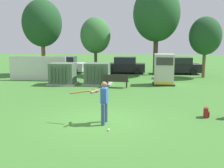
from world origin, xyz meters
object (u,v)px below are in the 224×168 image
at_px(park_bench, 116,80).
at_px(parked_car_right_of_center, 179,66).
at_px(generator_enclosure, 164,70).
at_px(transformer_west, 63,74).
at_px(batter, 103,100).
at_px(parked_car_leftmost, 64,65).
at_px(parked_car_left_of_center, 124,66).
at_px(backpack, 206,113).
at_px(sports_ball, 108,130).
at_px(transformer_mid_west, 97,74).

bearing_deg(park_bench, parked_car_right_of_center, 56.80).
bearing_deg(generator_enclosure, transformer_west, -174.57).
distance_m(park_bench, parked_car_right_of_center, 9.74).
bearing_deg(batter, parked_car_leftmost, 111.51).
bearing_deg(generator_enclosure, parked_car_left_of_center, 117.68).
distance_m(transformer_west, park_bench, 4.19).
distance_m(backpack, parked_car_leftmost, 18.29).
distance_m(transformer_west, sports_ball, 11.08).
bearing_deg(backpack, batter, -162.66).
relative_size(transformer_mid_west, batter, 1.21).
height_order(sports_ball, parked_car_leftmost, parked_car_leftmost).
xyz_separation_m(generator_enclosure, parked_car_left_of_center, (-3.42, 6.51, -0.38)).
relative_size(transformer_mid_west, backpack, 4.77).
height_order(generator_enclosure, parked_car_right_of_center, generator_enclosure).
relative_size(park_bench, batter, 1.05).
xyz_separation_m(sports_ball, parked_car_left_of_center, (-0.63, 17.22, 0.71)).
xyz_separation_m(transformer_west, backpack, (8.80, -7.72, -0.57)).
height_order(sports_ball, parked_car_right_of_center, parked_car_right_of_center).
bearing_deg(park_bench, transformer_mid_west, 142.34).
xyz_separation_m(transformer_west, transformer_mid_west, (2.58, 0.31, 0.00)).
distance_m(park_bench, backpack, 8.33).
bearing_deg(parked_car_right_of_center, parked_car_leftmost, -178.85).
bearing_deg(sports_ball, park_bench, 94.04).
xyz_separation_m(transformer_mid_west, backpack, (6.22, -8.03, -0.57)).
bearing_deg(parked_car_leftmost, backpack, -53.94).
bearing_deg(parked_car_right_of_center, transformer_west, -142.29).
relative_size(generator_enclosure, parked_car_leftmost, 0.55).
xyz_separation_m(park_bench, batter, (0.31, -8.24, 0.44)).
bearing_deg(sports_ball, backpack, 29.23).
distance_m(park_bench, batter, 8.25).
xyz_separation_m(park_bench, parked_car_right_of_center, (5.33, 8.15, 0.22)).
relative_size(transformer_mid_west, generator_enclosure, 0.91).
distance_m(transformer_west, transformer_mid_west, 2.60).
height_order(transformer_west, transformer_mid_west, same).
bearing_deg(parked_car_left_of_center, transformer_mid_west, -102.50).
xyz_separation_m(transformer_west, batter, (4.40, -9.09, 0.19)).
xyz_separation_m(sports_ball, parked_car_leftmost, (-6.70, 17.05, 0.71)).
xyz_separation_m(transformer_mid_west, generator_enclosure, (4.95, 0.40, 0.35)).
relative_size(transformer_mid_west, parked_car_left_of_center, 0.50).
bearing_deg(transformer_mid_west, park_bench, -37.66).
bearing_deg(backpack, transformer_west, 138.74).
relative_size(generator_enclosure, parked_car_right_of_center, 0.53).
distance_m(backpack, parked_car_right_of_center, 15.03).
bearing_deg(transformer_mid_west, parked_car_left_of_center, 77.50).
bearing_deg(generator_enclosure, sports_ball, -104.61).
relative_size(transformer_west, backpack, 4.77).
height_order(generator_enclosure, sports_ball, generator_enclosure).
height_order(generator_enclosure, parked_car_left_of_center, generator_enclosure).
bearing_deg(transformer_west, parked_car_left_of_center, 60.35).
bearing_deg(transformer_west, parked_car_right_of_center, 37.71).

